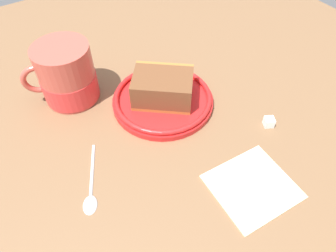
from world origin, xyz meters
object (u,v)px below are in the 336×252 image
cake_slice (163,87)px  teaspoon (90,192)px  folded_napkin (253,186)px  sugar_cube (269,122)px  small_plate (163,99)px  tea_mug (67,77)px

cake_slice → teaspoon: size_ratio=1.13×
folded_napkin → sugar_cube: (-7.33, 10.61, 0.49)cm
small_plate → teaspoon: small_plate is taller
small_plate → sugar_cube: small_plate is taller
small_plate → sugar_cube: 18.71cm
cake_slice → sugar_cube: size_ratio=8.03×
small_plate → tea_mug: tea_mug is taller
cake_slice → teaspoon: 21.34cm
cake_slice → teaspoon: cake_slice is taller
small_plate → teaspoon: (9.75, -18.44, -0.58)cm
tea_mug → folded_napkin: 35.58cm
cake_slice → sugar_cube: bearing=39.2°
sugar_cube → folded_napkin: bearing=-55.4°
tea_mug → folded_napkin: bearing=24.0°
cake_slice → tea_mug: bearing=-128.5°
teaspoon → folded_napkin: (11.91, 19.87, -0.05)cm
small_plate → tea_mug: (-10.62, -12.91, 3.67)cm
small_plate → folded_napkin: bearing=3.8°
sugar_cube → small_plate: bearing=-140.0°
cake_slice → teaspoon: bearing=-61.9°
small_plate → teaspoon: bearing=-62.1°
tea_mug → folded_napkin: (32.28, 14.34, -4.31)cm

